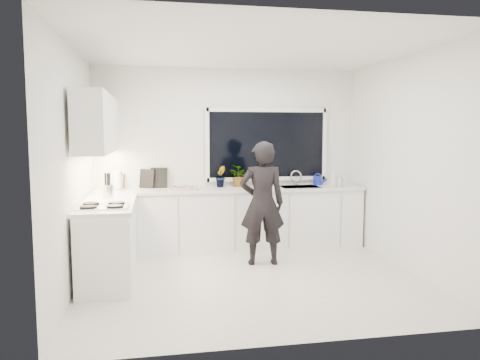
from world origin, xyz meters
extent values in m
cube|color=beige|center=(0.00, 0.00, -0.01)|extent=(4.00, 3.50, 0.02)
cube|color=white|center=(0.00, 1.76, 1.35)|extent=(4.00, 0.02, 2.70)
cube|color=white|center=(-2.01, 0.00, 1.35)|extent=(0.02, 3.50, 2.70)
cube|color=white|center=(2.01, 0.00, 1.35)|extent=(0.02, 3.50, 2.70)
cube|color=white|center=(0.00, 0.00, 2.71)|extent=(4.00, 3.50, 0.02)
cube|color=black|center=(0.60, 1.73, 1.55)|extent=(1.80, 0.02, 1.00)
cube|color=white|center=(0.00, 1.45, 0.44)|extent=(3.92, 0.58, 0.88)
cube|color=white|center=(-1.67, 0.35, 0.44)|extent=(0.58, 1.60, 0.88)
cube|color=silver|center=(0.00, 1.44, 0.90)|extent=(3.94, 0.62, 0.04)
cube|color=silver|center=(-1.67, 0.35, 0.90)|extent=(0.62, 1.60, 0.04)
cube|color=white|center=(-1.79, 0.70, 1.85)|extent=(0.34, 2.10, 0.70)
cube|color=silver|center=(1.05, 1.45, 0.87)|extent=(0.58, 0.42, 0.14)
cylinder|color=silver|center=(1.05, 1.65, 1.03)|extent=(0.03, 0.03, 0.22)
cube|color=black|center=(-1.69, 0.00, 0.94)|extent=(0.56, 0.48, 0.03)
imported|color=black|center=(0.27, 0.61, 0.81)|extent=(0.63, 0.44, 1.63)
cube|color=#B8B8BD|center=(-0.68, 1.42, 0.94)|extent=(0.44, 0.35, 0.03)
cube|color=red|center=(-0.68, 1.42, 0.95)|extent=(0.40, 0.31, 0.01)
cylinder|color=#1220AF|center=(1.39, 1.61, 0.98)|extent=(0.16, 0.16, 0.13)
cylinder|color=white|center=(-1.64, 1.55, 1.05)|extent=(0.13, 0.13, 0.26)
cube|color=#9A7448|center=(-1.62, 1.59, 1.03)|extent=(0.15, 0.14, 0.22)
cylinder|color=silver|center=(-1.71, 0.80, 1.00)|extent=(0.15, 0.15, 0.16)
cube|color=black|center=(-1.23, 1.69, 1.06)|extent=(0.21, 0.11, 0.28)
cube|color=black|center=(-1.05, 1.69, 1.07)|extent=(0.25, 0.06, 0.30)
imported|color=#26662D|center=(-0.15, 1.61, 1.08)|extent=(0.16, 0.19, 0.32)
imported|color=#26662D|center=(0.15, 1.61, 1.08)|extent=(0.37, 0.38, 0.33)
imported|color=#26662D|center=(0.46, 1.61, 1.08)|extent=(0.19, 0.19, 0.31)
imported|color=#D8BF66|center=(1.53, 1.30, 1.06)|extent=(0.12, 0.12, 0.27)
imported|color=#D8BF66|center=(1.63, 1.30, 1.02)|extent=(0.13, 0.13, 0.21)
camera|label=1|loc=(-1.11, -5.32, 1.76)|focal=35.00mm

